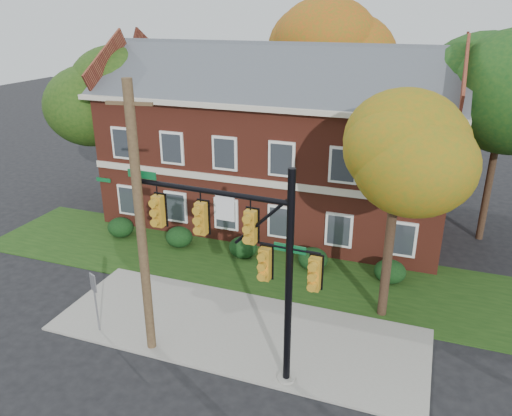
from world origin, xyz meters
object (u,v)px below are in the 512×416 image
(tree_near_right, at_px, (405,154))
(sign_post, at_px, (95,293))
(hedge_far_left, at_px, (121,227))
(tree_left_rear, at_px, (111,96))
(hedge_right, at_px, (313,259))
(apartment_building, at_px, (277,134))
(tree_far_rear, at_px, (335,50))
(traffic_signal, at_px, (249,250))
(hedge_center, at_px, (243,247))
(hedge_far_right, at_px, (390,271))
(utility_pole, at_px, (141,226))
(hedge_left, at_px, (179,237))

(tree_near_right, bearing_deg, sign_post, -154.96)
(hedge_far_left, bearing_deg, tree_left_rear, 123.42)
(hedge_right, height_order, sign_post, sign_post)
(apartment_building, bearing_deg, sign_post, -102.57)
(apartment_building, relative_size, tree_near_right, 2.19)
(hedge_right, height_order, tree_far_rear, tree_far_rear)
(traffic_signal, bearing_deg, tree_far_rear, 98.16)
(apartment_building, xyz_separation_m, hedge_far_left, (-7.00, -5.25, -4.46))
(tree_near_right, distance_m, traffic_signal, 6.60)
(tree_far_rear, bearing_deg, hedge_center, -95.85)
(hedge_right, distance_m, tree_left_rear, 15.17)
(hedge_right, bearing_deg, hedge_far_right, 0.00)
(tree_left_rear, relative_size, utility_pole, 0.94)
(hedge_center, distance_m, tree_far_rear, 15.57)
(hedge_center, xyz_separation_m, tree_near_right, (7.22, -2.83, 6.14))
(hedge_far_left, bearing_deg, utility_pole, -49.83)
(hedge_far_left, height_order, traffic_signal, traffic_signal)
(hedge_left, relative_size, tree_far_rear, 0.12)
(tree_near_right, distance_m, tree_far_rear, 17.12)
(apartment_building, bearing_deg, tree_near_right, -48.23)
(hedge_left, relative_size, hedge_far_right, 1.00)
(tree_far_rear, distance_m, utility_pole, 21.26)
(sign_post, bearing_deg, traffic_signal, 23.86)
(apartment_building, bearing_deg, tree_left_rear, -173.46)
(tree_left_rear, bearing_deg, tree_near_right, -22.36)
(tree_near_right, relative_size, tree_left_rear, 0.97)
(hedge_far_left, xyz_separation_m, hedge_left, (3.50, 0.00, 0.00))
(apartment_building, relative_size, hedge_far_left, 13.43)
(traffic_signal, bearing_deg, hedge_far_right, 66.66)
(tree_left_rear, height_order, utility_pole, utility_pole)
(apartment_building, distance_m, tree_left_rear, 9.94)
(hedge_center, bearing_deg, traffic_signal, -67.05)
(apartment_building, distance_m, utility_pole, 12.96)
(hedge_far_right, height_order, utility_pole, utility_pole)
(hedge_center, xyz_separation_m, tree_far_rear, (1.34, 13.09, 8.32))
(hedge_far_right, bearing_deg, hedge_left, 180.00)
(apartment_building, height_order, tree_near_right, apartment_building)
(hedge_far_left, distance_m, utility_pole, 10.95)
(tree_near_right, height_order, traffic_signal, tree_near_right)
(apartment_building, height_order, hedge_far_right, apartment_building)
(hedge_left, distance_m, traffic_signal, 10.93)
(hedge_right, distance_m, tree_near_right, 7.72)
(tree_near_right, bearing_deg, hedge_far_left, 168.73)
(traffic_signal, bearing_deg, hedge_far_left, 146.23)
(hedge_far_left, height_order, hedge_right, same)
(hedge_center, bearing_deg, apartment_building, 90.00)
(tree_left_rear, xyz_separation_m, tree_far_rear, (11.07, 8.96, 2.16))
(tree_left_rear, distance_m, sign_post, 14.45)
(apartment_building, distance_m, sign_post, 13.52)
(traffic_signal, bearing_deg, apartment_building, 107.03)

